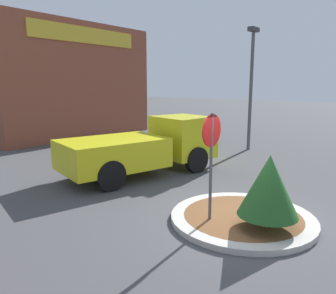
# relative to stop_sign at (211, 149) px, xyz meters

# --- Properties ---
(ground_plane) EXTENTS (120.00, 120.00, 0.00)m
(ground_plane) POSITION_rel_stop_sign_xyz_m (0.67, -0.49, -1.80)
(ground_plane) COLOR #474749
(traffic_island) EXTENTS (3.41, 3.41, 0.14)m
(traffic_island) POSITION_rel_stop_sign_xyz_m (0.67, -0.49, -1.73)
(traffic_island) COLOR #BCB7AD
(traffic_island) RESTS_ON ground_plane
(stop_sign) EXTENTS (0.73, 0.07, 2.58)m
(stop_sign) POSITION_rel_stop_sign_xyz_m (0.00, 0.00, 0.00)
(stop_sign) COLOR #4C4C51
(stop_sign) RESTS_ON ground_plane
(island_shrub) EXTENTS (1.30, 1.30, 1.62)m
(island_shrub) POSITION_rel_stop_sign_xyz_m (0.39, -1.21, -0.71)
(island_shrub) COLOR brown
(island_shrub) RESTS_ON traffic_island
(utility_truck) EXTENTS (6.02, 3.42, 1.99)m
(utility_truck) POSITION_rel_stop_sign_xyz_m (2.36, 4.20, -0.78)
(utility_truck) COLOR gold
(utility_truck) RESTS_ON ground_plane
(storefront_building) EXTENTS (10.20, 6.07, 6.81)m
(storefront_building) POSITION_rel_stop_sign_xyz_m (6.05, 15.33, 1.61)
(storefront_building) COLOR brown
(storefront_building) RESTS_ON ground_plane
(light_pole) EXTENTS (0.70, 0.30, 5.86)m
(light_pole) POSITION_rel_stop_sign_xyz_m (8.94, 3.36, 1.68)
(light_pole) COLOR #4C4C51
(light_pole) RESTS_ON ground_plane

